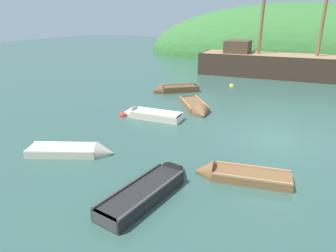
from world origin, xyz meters
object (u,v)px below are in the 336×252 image
(buoy_yellow, at_px, (232,86))
(rowboat_center, at_px, (153,188))
(sailing_ship, at_px, (281,68))
(rowboat_near_dock, at_px, (148,116))
(buoy_red, at_px, (122,116))
(rowboat_outer_left, at_px, (173,90))
(rowboat_portside, at_px, (235,176))
(rowboat_outer_right, at_px, (196,108))
(rowboat_far, at_px, (77,152))

(buoy_yellow, bearing_deg, rowboat_center, -83.22)
(rowboat_center, bearing_deg, sailing_ship, 5.21)
(rowboat_near_dock, bearing_deg, buoy_yellow, -104.28)
(rowboat_near_dock, bearing_deg, buoy_red, 11.22)
(rowboat_outer_left, xyz_separation_m, rowboat_portside, (7.35, -10.32, -0.06))
(rowboat_outer_right, bearing_deg, rowboat_near_dock, -71.61)
(rowboat_near_dock, height_order, buoy_yellow, rowboat_near_dock)
(rowboat_outer_left, bearing_deg, rowboat_outer_right, 93.13)
(rowboat_outer_right, bearing_deg, rowboat_portside, -5.94)
(rowboat_outer_right, relative_size, rowboat_far, 1.04)
(rowboat_portside, bearing_deg, rowboat_outer_left, -64.85)
(rowboat_outer_left, bearing_deg, buoy_yellow, -171.31)
(sailing_ship, relative_size, buoy_yellow, 45.60)
(rowboat_portside, bearing_deg, rowboat_center, 33.81)
(rowboat_portside, height_order, buoy_yellow, rowboat_portside)
(rowboat_outer_left, bearing_deg, sailing_ship, -162.36)
(rowboat_far, bearing_deg, rowboat_outer_right, 50.86)
(rowboat_outer_left, relative_size, rowboat_outer_right, 0.89)
(buoy_yellow, bearing_deg, buoy_red, -108.50)
(rowboat_near_dock, relative_size, rowboat_outer_left, 1.07)
(rowboat_center, bearing_deg, rowboat_portside, -38.26)
(sailing_ship, bearing_deg, rowboat_near_dock, -110.77)
(rowboat_center, height_order, rowboat_portside, rowboat_center)
(buoy_red, bearing_deg, rowboat_portside, -28.03)
(rowboat_center, distance_m, rowboat_outer_left, 13.42)
(rowboat_far, bearing_deg, rowboat_outer_left, 71.15)
(rowboat_near_dock, distance_m, buoy_red, 1.51)
(sailing_ship, xyz_separation_m, rowboat_portside, (1.16, -20.09, -0.67))
(rowboat_near_dock, height_order, buoy_red, rowboat_near_dock)
(rowboat_portside, height_order, buoy_red, rowboat_portside)
(rowboat_outer_left, distance_m, rowboat_portside, 12.67)
(buoy_red, bearing_deg, sailing_ship, 68.83)
(rowboat_far, bearing_deg, rowboat_near_dock, 62.66)
(rowboat_near_dock, height_order, rowboat_outer_left, rowboat_outer_left)
(sailing_ship, distance_m, rowboat_center, 22.14)
(sailing_ship, relative_size, buoy_red, 41.15)
(sailing_ship, xyz_separation_m, rowboat_center, (-0.93, -22.12, -0.61))
(rowboat_portside, bearing_deg, rowboat_near_dock, -46.25)
(rowboat_outer_right, xyz_separation_m, rowboat_far, (-2.04, -7.90, -0.00))
(buoy_red, bearing_deg, rowboat_far, -76.23)
(sailing_ship, relative_size, rowboat_center, 4.38)
(rowboat_outer_right, distance_m, rowboat_portside, 8.07)
(rowboat_near_dock, relative_size, rowboat_center, 0.87)
(sailing_ship, xyz_separation_m, rowboat_outer_right, (-3.00, -13.17, -0.67))
(rowboat_far, bearing_deg, buoy_yellow, 57.08)
(rowboat_far, relative_size, buoy_red, 8.23)
(rowboat_outer_right, height_order, rowboat_far, rowboat_outer_right)
(buoy_yellow, bearing_deg, sailing_ship, 64.48)
(rowboat_center, bearing_deg, buoy_yellow, 14.39)
(rowboat_outer_right, bearing_deg, rowboat_outer_left, -173.86)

